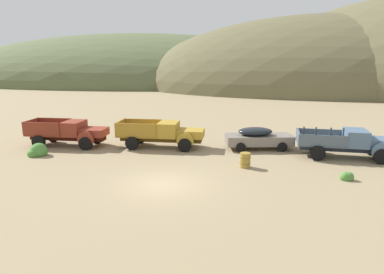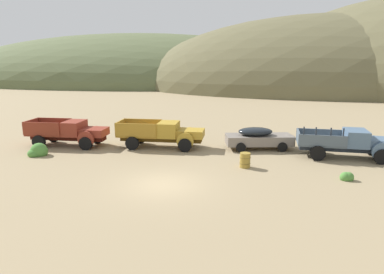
% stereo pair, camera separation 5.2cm
% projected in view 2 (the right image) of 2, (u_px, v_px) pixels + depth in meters
% --- Properties ---
extents(ground_plane, '(300.00, 300.00, 0.00)m').
position_uv_depth(ground_plane, '(163.00, 185.00, 18.11)').
color(ground_plane, '#998460').
extents(hill_distant, '(111.83, 65.53, 26.39)m').
position_uv_depth(hill_distant, '(138.00, 81.00, 101.23)').
color(hill_distant, '#56603D').
rests_on(hill_distant, ground).
extents(hill_center, '(85.74, 55.86, 31.56)m').
position_uv_depth(hill_center, '(329.00, 87.00, 78.75)').
color(hill_center, brown).
rests_on(hill_center, ground).
extents(truck_rust_red, '(5.96, 2.48, 1.91)m').
position_uv_depth(truck_rust_red, '(73.00, 133.00, 25.90)').
color(truck_rust_red, '#42140D').
rests_on(truck_rust_red, ground).
extents(truck_mustard, '(6.34, 2.50, 1.91)m').
position_uv_depth(truck_mustard, '(166.00, 134.00, 25.44)').
color(truck_mustard, '#593D12').
rests_on(truck_mustard, ground).
extents(car_primer_gray, '(5.18, 2.50, 1.57)m').
position_uv_depth(car_primer_gray, '(261.00, 138.00, 25.12)').
color(car_primer_gray, slate).
rests_on(car_primer_gray, ground).
extents(truck_chalk_blue, '(6.34, 2.94, 2.16)m').
position_uv_depth(truck_chalk_blue, '(353.00, 143.00, 22.71)').
color(truck_chalk_blue, '#262D39').
rests_on(truck_chalk_blue, ground).
extents(oil_drum_foreground, '(0.67, 0.67, 0.90)m').
position_uv_depth(oil_drum_foreground, '(245.00, 160.00, 20.88)').
color(oil_drum_foreground, olive).
rests_on(oil_drum_foreground, ground).
extents(bush_between_trucks, '(0.73, 0.53, 0.58)m').
position_uv_depth(bush_between_trucks, '(347.00, 177.00, 18.75)').
color(bush_between_trucks, '#4C8438').
rests_on(bush_between_trucks, ground).
extents(bush_front_right, '(1.25, 1.16, 1.09)m').
position_uv_depth(bush_front_right, '(38.00, 152.00, 23.48)').
color(bush_front_right, '#4C8438').
rests_on(bush_front_right, ground).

